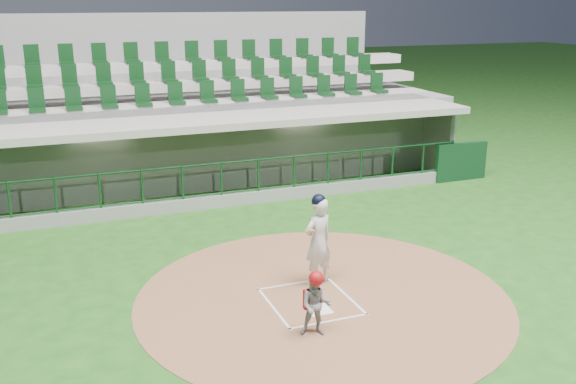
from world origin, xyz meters
name	(u,v)px	position (x,y,z in m)	size (l,w,h in m)	color
ground	(304,296)	(0.00, 0.00, 0.00)	(120.00, 120.00, 0.00)	#1D4F16
dirt_circle	(323,297)	(0.30, -0.20, 0.01)	(7.20, 7.20, 0.01)	brown
home_plate	(319,310)	(0.00, -0.70, 0.02)	(0.43, 0.43, 0.02)	white
batter_box_chalk	(310,301)	(0.00, -0.30, 0.02)	(1.55, 1.80, 0.01)	white
dugout_structure	(209,158)	(0.16, 7.83, 0.96)	(16.40, 3.70, 3.00)	gray
seating_deck	(182,125)	(0.00, 10.91, 1.42)	(17.00, 6.72, 5.15)	gray
batter	(318,239)	(0.47, 0.43, 0.95)	(0.92, 0.95, 1.87)	silver
catcher	(316,303)	(-0.40, -1.47, 0.59)	(0.65, 0.59, 1.17)	gray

